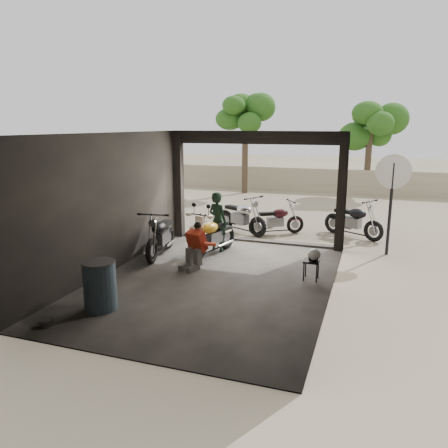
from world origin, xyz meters
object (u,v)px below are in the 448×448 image
Objects in this scene: main_bike at (213,233)px; sign_post at (392,187)px; outside_bike_c at (353,218)px; outside_bike_b at (277,218)px; stool at (311,263)px; rider at (218,222)px; mechanic at (194,247)px; oil_drum at (100,286)px; helmet at (314,255)px; left_bike at (161,233)px; outside_bike_a at (241,214)px.

sign_post is at bearing 33.27° from main_bike.
outside_bike_c is at bearing 135.90° from sign_post.
outside_bike_b is 4.17m from stool.
stool is 3.41m from sign_post.
rider is (-0.00, 0.40, 0.21)m from main_bike.
main_bike is 3.90× the size of stool.
oil_drum is at bearing -89.11° from mechanic.
mechanic is 2.79m from helmet.
helmet is at bearing -157.91° from outside_bike_c.
rider reaches higher than helmet.
outside_bike_c is 2.24m from sign_post.
main_bike reaches higher than outside_bike_b.
left_bike is 3.27m from outside_bike_a.
oil_drum is (-0.72, -2.72, -0.08)m from mechanic.
rider is 3.14m from stool.
main_bike is 0.45m from rider.
oil_drum reaches higher than stool.
outside_bike_a is 2.14m from rider.
outside_bike_a is 4.53m from stool.
outside_bike_a is at bearing 126.86° from stool.
helmet is at bearing 171.44° from outside_bike_b.
outside_bike_a is at bearing 102.63° from helmet.
outside_bike_c is at bearing 57.34° from helmet.
main_bike is 1.36m from left_bike.
main_bike is at bearing 79.61° from oil_drum.
main_bike is 1.02× the size of outside_bike_c.
rider is (1.27, 0.87, 0.20)m from left_bike.
left_bike is 6.09m from sign_post.
mechanic is at bearing 172.61° from outside_bike_c.
helmet is at bearing -9.07° from stool.
outside_bike_b is 4.19m from helmet.
main_bike is at bearing 11.53° from left_bike.
mechanic is 1.17× the size of oil_drum.
outside_bike_a is (0.01, 2.53, 0.01)m from main_bike.
outside_bike_c is 5.92× the size of helmet.
outside_bike_a is 1.15× the size of outside_bike_b.
stool is 0.21m from helmet.
helmet is (4.05, -0.62, -0.01)m from left_bike.
helmet is (0.05, -0.01, 0.21)m from stool.
helmet is at bearing -7.99° from main_bike.
outside_bike_b is at bearing 90.05° from mechanic.
main_bike is 1.15× the size of outside_bike_b.
rider reaches higher than stool.
outside_bike_b is at bearing 44.50° from left_bike.
outside_bike_c reaches higher than helmet.
left_bike is 3.90× the size of stool.
outside_bike_c reaches higher than mechanic.
sign_post is at bearing -119.12° from outside_bike_c.
sign_post is at bearing -142.26° from outside_bike_b.
outside_bike_a reaches higher than outside_bike_b.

